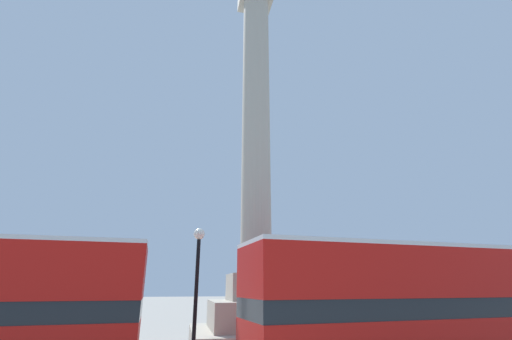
# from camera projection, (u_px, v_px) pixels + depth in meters

# --- Properties ---
(monument_column) EXTENTS (5.82, 5.82, 21.78)m
(monument_column) POSITION_uv_depth(u_px,v_px,m) (256.00, 230.00, 16.94)
(monument_column) COLOR #A39E8E
(monument_column) RESTS_ON ground_plane
(bus_b) EXTENTS (11.20, 3.71, 4.23)m
(bus_b) POSITION_uv_depth(u_px,v_px,m) (418.00, 308.00, 10.65)
(bus_b) COLOR #B7140F
(bus_b) RESTS_ON ground_plane
(equestrian_statue) EXTENTS (3.38, 2.64, 5.52)m
(equestrian_statue) POSITION_uv_depth(u_px,v_px,m) (366.00, 309.00, 22.59)
(equestrian_statue) COLOR #A39E8E
(equestrian_statue) RESTS_ON ground_plane
(street_lamp) EXTENTS (0.42, 0.42, 5.07)m
(street_lamp) POSITION_uv_depth(u_px,v_px,m) (196.00, 291.00, 12.29)
(street_lamp) COLOR black
(street_lamp) RESTS_ON ground_plane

